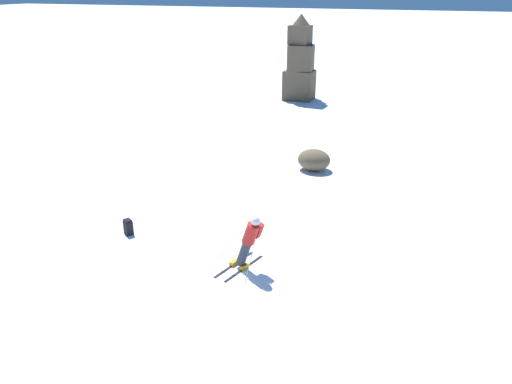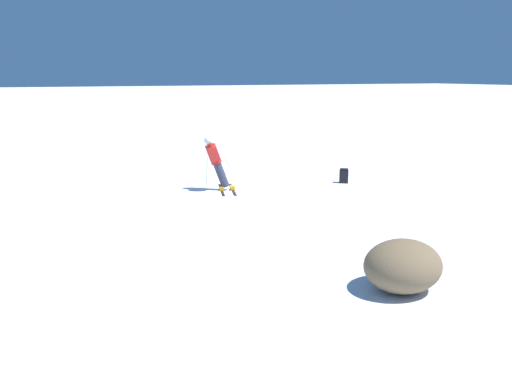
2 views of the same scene
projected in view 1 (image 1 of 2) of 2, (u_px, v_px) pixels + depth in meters
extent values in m
plane|color=white|center=(219.00, 263.00, 14.27)|extent=(300.00, 300.00, 0.00)
cube|color=black|center=(234.00, 265.00, 14.17)|extent=(0.54, 1.68, 0.01)
cube|color=black|center=(244.00, 269.00, 13.97)|extent=(0.54, 1.68, 0.01)
cube|color=orange|center=(234.00, 263.00, 14.14)|extent=(0.21, 0.31, 0.12)
cube|color=orange|center=(244.00, 266.00, 13.95)|extent=(0.21, 0.31, 0.12)
cylinder|color=#2D3342|center=(244.00, 253.00, 13.78)|extent=(0.57, 0.39, 0.85)
cylinder|color=red|center=(251.00, 234.00, 13.39)|extent=(0.60, 0.47, 0.71)
sphere|color=tan|center=(255.00, 221.00, 13.15)|extent=(0.34, 0.30, 0.29)
sphere|color=silver|center=(255.00, 221.00, 13.14)|extent=(0.39, 0.34, 0.33)
cube|color=#AD231E|center=(257.00, 229.00, 13.56)|extent=(0.44, 0.28, 0.51)
cylinder|color=#B7B7BC|center=(226.00, 250.00, 13.73)|extent=(0.96, 0.29, 1.24)
cylinder|color=#B7B7BC|center=(250.00, 261.00, 13.30)|extent=(0.15, 0.51, 1.09)
cube|color=brown|center=(299.00, 85.00, 33.91)|extent=(1.93, 1.64, 1.95)
cube|color=brown|center=(301.00, 58.00, 33.13)|extent=(1.79, 1.65, 1.67)
cube|color=brown|center=(300.00, 35.00, 32.69)|extent=(1.41, 1.35, 1.23)
cone|color=brown|center=(301.00, 19.00, 32.26)|extent=(1.16, 1.16, 0.73)
cube|color=black|center=(128.00, 228.00, 15.83)|extent=(0.37, 0.35, 0.44)
cube|color=black|center=(128.00, 221.00, 15.74)|extent=(0.33, 0.31, 0.06)
ellipsoid|color=brown|center=(314.00, 160.00, 21.19)|extent=(1.39, 1.18, 0.90)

